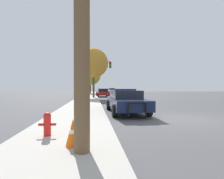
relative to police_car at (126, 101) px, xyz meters
The scene contains 10 objects.
ground_plane 3.37m from the police_car, 46.16° to the right, with size 110.00×110.00×0.00m, color #474749.
sidewalk_left 3.75m from the police_car, 139.92° to the right, with size 3.00×110.00×0.13m.
police_car is the anchor object (origin of this frame).
fire_hydrant 6.27m from the police_car, 122.35° to the right, with size 0.50×0.22×0.69m.
traffic_light 14.93m from the police_car, 96.44° to the left, with size 3.79×0.35×5.30m.
car_background_midblock 18.68m from the police_car, 91.35° to the left, with size 2.17×4.20×1.37m.
car_background_distant 39.17m from the police_car, 85.31° to the left, with size 2.20×4.19×1.38m.
tree_sidewalk_far 32.85m from the police_car, 94.79° to the left, with size 5.19×5.19×7.15m.
tree_sidewalk_mid 15.51m from the police_car, 97.53° to the left, with size 4.22×4.22×7.08m.
traffic_cone 6.79m from the police_car, 111.58° to the right, with size 0.36×0.36×0.66m.
Camera 1 is at (-4.28, -8.24, 1.55)m, focal length 28.00 mm.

